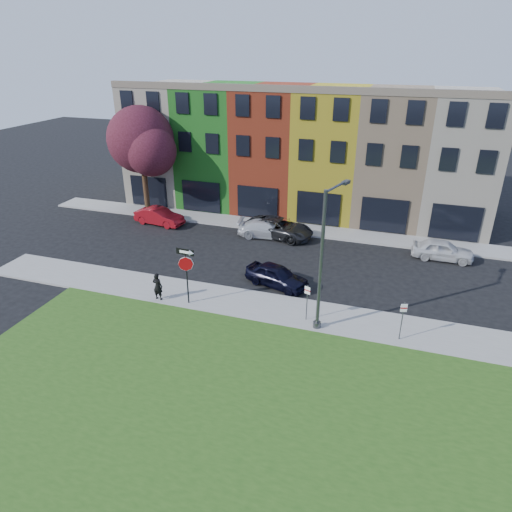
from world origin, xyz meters
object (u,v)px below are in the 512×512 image
(sedan_near, at_px, (277,276))
(street_lamp, at_px, (323,261))
(stop_sign, at_px, (186,265))
(man, at_px, (158,286))

(sedan_near, xyz_separation_m, street_lamp, (3.27, -3.60, 3.10))
(stop_sign, height_order, man, stop_sign)
(man, bearing_deg, stop_sign, -171.73)
(stop_sign, bearing_deg, man, -171.44)
(street_lamp, bearing_deg, sedan_near, 149.02)
(stop_sign, distance_m, man, 2.34)
(man, height_order, street_lamp, street_lamp)
(man, distance_m, street_lamp, 9.54)
(stop_sign, xyz_separation_m, man, (-1.77, -0.16, -1.52))
(stop_sign, height_order, sedan_near, stop_sign)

